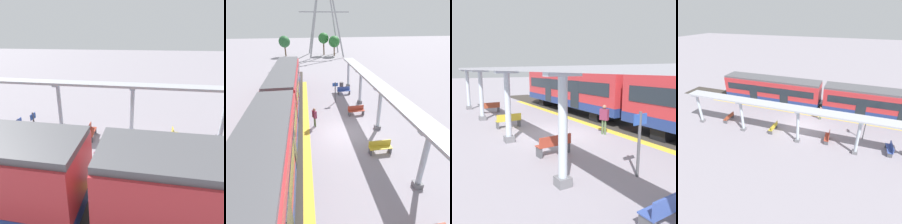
% 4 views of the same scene
% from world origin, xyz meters
% --- Properties ---
extents(ground_plane, '(176.00, 176.00, 0.00)m').
position_xyz_m(ground_plane, '(0.00, 0.00, 0.00)').
color(ground_plane, gray).
extents(tactile_edge_strip, '(0.53, 28.29, 0.01)m').
position_xyz_m(tactile_edge_strip, '(-2.92, 0.00, 0.00)').
color(tactile_edge_strip, gold).
rests_on(tactile_edge_strip, ground).
extents(trackbed, '(3.20, 40.29, 0.01)m').
position_xyz_m(trackbed, '(-4.79, 0.00, 0.00)').
color(trackbed, '#38332D').
rests_on(trackbed, ground).
extents(train_near_carriage, '(2.65, 13.09, 3.48)m').
position_xyz_m(train_near_carriage, '(-4.78, -5.73, 1.83)').
color(train_near_carriage, '#B92D31').
rests_on(train_near_carriage, ground).
extents(train_far_carriage, '(2.65, 13.09, 3.48)m').
position_xyz_m(train_far_carriage, '(-4.78, 7.94, 1.83)').
color(train_far_carriage, '#B92D31').
rests_on(train_far_carriage, ground).
extents(canopy_pillar_second, '(1.10, 0.44, 3.46)m').
position_xyz_m(canopy_pillar_second, '(2.74, -5.73, 1.76)').
color(canopy_pillar_second, slate).
rests_on(canopy_pillar_second, ground).
extents(canopy_pillar_third, '(1.10, 0.44, 3.46)m').
position_xyz_m(canopy_pillar_third, '(2.74, 0.23, 1.76)').
color(canopy_pillar_third, slate).
rests_on(canopy_pillar_third, ground).
extents(canopy_pillar_fourth, '(1.10, 0.44, 3.46)m').
position_xyz_m(canopy_pillar_fourth, '(2.74, 5.53, 1.76)').
color(canopy_pillar_fourth, slate).
rests_on(canopy_pillar_fourth, ground).
extents(canopy_pillar_fifth, '(1.10, 0.44, 3.46)m').
position_xyz_m(canopy_pillar_fifth, '(2.74, 11.17, 1.76)').
color(canopy_pillar_fifth, slate).
rests_on(canopy_pillar_fifth, ground).
extents(canopy_beam, '(1.20, 23.09, 0.16)m').
position_xyz_m(canopy_beam, '(2.74, 0.03, 3.54)').
color(canopy_beam, '#A8AAB2').
rests_on(canopy_beam, canopy_pillar_nearest).
extents(bench_near_end, '(1.50, 0.45, 0.86)m').
position_xyz_m(bench_near_end, '(1.82, -2.68, 0.44)').
color(bench_near_end, gold).
rests_on(bench_near_end, ground).
extents(bench_mid_platform, '(1.52, 0.50, 0.86)m').
position_xyz_m(bench_mid_platform, '(1.61, 8.42, 0.44)').
color(bench_mid_platform, '#364E9B').
rests_on(bench_mid_platform, ground).
extents(bench_extra_slot, '(1.52, 0.52, 0.86)m').
position_xyz_m(bench_extra_slot, '(1.67, 2.95, 0.44)').
color(bench_extra_slot, '#A23B29').
rests_on(bench_extra_slot, ground).
extents(trash_bin, '(0.48, 0.48, 0.89)m').
position_xyz_m(trash_bin, '(1.66, 10.21, 0.45)').
color(trash_bin, '#4A464A').
rests_on(trash_bin, ground).
extents(platform_info_sign, '(0.56, 0.10, 2.20)m').
position_xyz_m(platform_info_sign, '(0.25, 6.19, 1.33)').
color(platform_info_sign, '#4C4C51').
rests_on(platform_info_sign, ground).
extents(passenger_waiting_near_edge, '(0.37, 0.52, 1.63)m').
position_xyz_m(passenger_waiting_near_edge, '(-2.18, 1.46, 1.02)').
color(passenger_waiting_near_edge, '#50693F').
rests_on(passenger_waiting_near_edge, ground).
extents(electricity_pylon, '(11.25, 7.98, 21.03)m').
position_xyz_m(electricity_pylon, '(2.41, 35.54, 10.68)').
color(electricity_pylon, '#93969B').
rests_on(electricity_pylon, ground).
extents(tree_left_background, '(2.62, 2.62, 4.63)m').
position_xyz_m(tree_left_background, '(-7.12, 36.06, 3.29)').
color(tree_left_background, brown).
rests_on(tree_left_background, ground).
extents(tree_right_background, '(2.65, 2.65, 4.59)m').
position_xyz_m(tree_right_background, '(4.51, 34.88, 3.24)').
color(tree_right_background, brown).
rests_on(tree_right_background, ground).
extents(tree_centre_background, '(2.50, 2.50, 5.20)m').
position_xyz_m(tree_centre_background, '(2.13, 36.36, 3.90)').
color(tree_centre_background, brown).
rests_on(tree_centre_background, ground).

